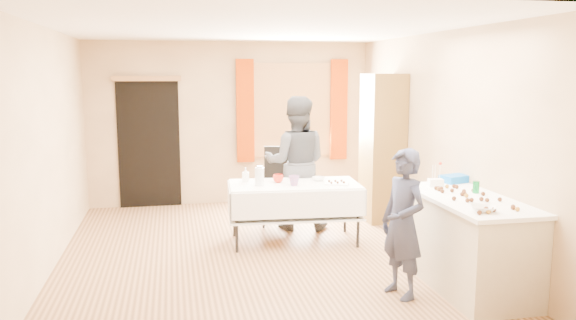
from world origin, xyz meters
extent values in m
cube|color=#9E7047|center=(0.00, 0.00, -0.01)|extent=(4.50, 5.50, 0.02)
cube|color=white|center=(0.00, 0.00, 2.61)|extent=(4.50, 5.50, 0.02)
cube|color=tan|center=(0.00, 2.76, 1.30)|extent=(4.50, 0.02, 2.60)
cube|color=tan|center=(0.00, -2.76, 1.30)|extent=(4.50, 0.02, 2.60)
cube|color=tan|center=(-2.26, 0.00, 1.30)|extent=(0.02, 5.50, 2.60)
cube|color=tan|center=(2.26, 0.00, 1.30)|extent=(0.02, 5.50, 2.60)
cube|color=olive|center=(1.00, 2.72, 1.50)|extent=(1.32, 0.06, 1.52)
cube|color=white|center=(1.00, 2.71, 1.50)|extent=(1.20, 0.02, 1.40)
cube|color=#A13000|center=(0.22, 2.67, 1.50)|extent=(0.28, 0.06, 1.65)
cube|color=#A13000|center=(1.78, 2.67, 1.50)|extent=(0.28, 0.06, 1.65)
cube|color=black|center=(-1.30, 2.73, 1.00)|extent=(0.95, 0.04, 2.00)
cube|color=olive|center=(-1.30, 2.70, 2.02)|extent=(1.05, 0.06, 0.08)
cube|color=brown|center=(1.99, 1.20, 1.05)|extent=(0.50, 0.60, 2.10)
cube|color=beige|center=(1.89, -1.39, 0.43)|extent=(0.71, 1.57, 0.86)
cube|color=white|center=(1.89, -1.39, 0.89)|extent=(0.78, 1.63, 0.04)
cube|color=white|center=(0.53, 0.41, 0.73)|extent=(1.64, 0.90, 0.04)
cube|color=black|center=(0.49, 1.25, 0.48)|extent=(0.55, 0.55, 0.06)
cube|color=black|center=(0.55, 1.44, 0.76)|extent=(0.44, 0.16, 0.63)
imported|color=#212640|center=(1.16, -1.49, 0.71)|extent=(0.72, 0.65, 1.42)
imported|color=black|center=(0.69, 1.03, 0.90)|extent=(1.23, 1.13, 1.80)
cylinder|color=#0D782F|center=(2.05, -1.24, 0.97)|extent=(0.07, 0.07, 0.12)
imported|color=white|center=(1.71, -1.94, 0.94)|extent=(0.34, 0.34, 0.05)
cube|color=white|center=(1.80, -0.84, 0.95)|extent=(0.16, 0.12, 0.08)
cube|color=blue|center=(2.12, -0.67, 0.95)|extent=(0.34, 0.27, 0.08)
cylinder|color=silver|center=(0.08, 0.35, 0.86)|extent=(0.13, 0.13, 0.22)
imported|color=red|center=(0.34, 0.50, 0.80)|extent=(0.18, 0.18, 0.10)
imported|color=red|center=(0.50, 0.27, 0.81)|extent=(0.19, 0.19, 0.12)
imported|color=white|center=(0.87, 0.51, 0.77)|extent=(0.23, 0.23, 0.05)
cube|color=white|center=(1.02, 0.24, 0.76)|extent=(0.33, 0.29, 0.02)
imported|color=white|center=(-0.05, 0.65, 0.84)|extent=(0.11, 0.12, 0.18)
sphere|color=#3F2314|center=(1.72, -1.07, 0.93)|extent=(0.04, 0.04, 0.04)
sphere|color=#35190C|center=(1.72, -1.08, 0.93)|extent=(0.04, 0.04, 0.04)
sphere|color=#35190C|center=(1.93, -1.21, 0.93)|extent=(0.04, 0.04, 0.04)
sphere|color=#35190C|center=(2.00, -1.94, 0.93)|extent=(0.04, 0.04, 0.04)
sphere|color=#35190C|center=(1.74, -1.93, 0.93)|extent=(0.04, 0.04, 0.04)
sphere|color=#35190C|center=(1.96, -1.00, 0.93)|extent=(0.04, 0.04, 0.04)
sphere|color=#3F2314|center=(1.71, -2.03, 0.93)|extent=(0.04, 0.04, 0.04)
sphere|color=#35190C|center=(1.95, -0.96, 0.93)|extent=(0.04, 0.04, 0.04)
sphere|color=#35190C|center=(1.82, -1.16, 0.93)|extent=(0.04, 0.04, 0.04)
sphere|color=#35190C|center=(1.70, -1.80, 0.93)|extent=(0.04, 0.04, 0.04)
sphere|color=#35190C|center=(1.67, -1.50, 0.93)|extent=(0.04, 0.04, 0.04)
sphere|color=#35190C|center=(1.77, -1.04, 0.93)|extent=(0.04, 0.04, 0.04)
sphere|color=#3F2314|center=(1.88, -0.96, 0.93)|extent=(0.04, 0.04, 0.04)
sphere|color=#35190C|center=(1.84, -1.34, 0.93)|extent=(0.04, 0.04, 0.04)
sphere|color=#35190C|center=(1.61, -2.04, 0.93)|extent=(0.04, 0.04, 0.04)
sphere|color=#35190C|center=(1.75, -1.60, 0.93)|extent=(0.04, 0.04, 0.04)
sphere|color=#35190C|center=(1.94, -1.63, 0.93)|extent=(0.04, 0.04, 0.04)
sphere|color=#35190C|center=(1.87, -1.33, 0.93)|extent=(0.04, 0.04, 0.04)
sphere|color=#3F2314|center=(2.00, -2.00, 0.93)|extent=(0.04, 0.04, 0.04)
sphere|color=#35190C|center=(1.91, -1.58, 0.93)|extent=(0.04, 0.04, 0.04)
sphere|color=#35190C|center=(1.72, -1.17, 0.93)|extent=(0.04, 0.04, 0.04)
sphere|color=#35190C|center=(1.72, -1.02, 0.93)|extent=(0.04, 0.04, 0.04)
sphere|color=#35190C|center=(1.79, -1.97, 0.93)|extent=(0.04, 0.04, 0.04)
sphere|color=#35190C|center=(2.05, -1.37, 0.93)|extent=(0.04, 0.04, 0.04)
sphere|color=#3F2314|center=(1.85, -1.41, 0.93)|extent=(0.04, 0.04, 0.04)
sphere|color=#35190C|center=(2.04, -1.20, 0.93)|extent=(0.04, 0.04, 0.04)
sphere|color=#35190C|center=(1.74, -1.02, 0.93)|extent=(0.04, 0.04, 0.04)
sphere|color=#35190C|center=(2.07, -1.63, 0.93)|extent=(0.04, 0.04, 0.04)
sphere|color=#35190C|center=(2.02, -1.91, 0.93)|extent=(0.04, 0.04, 0.04)
sphere|color=#35190C|center=(1.80, -1.59, 0.93)|extent=(0.04, 0.04, 0.04)
sphere|color=#3F2314|center=(1.69, -1.99, 0.93)|extent=(0.04, 0.04, 0.04)
camera|label=1|loc=(-0.94, -6.27, 2.12)|focal=35.00mm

